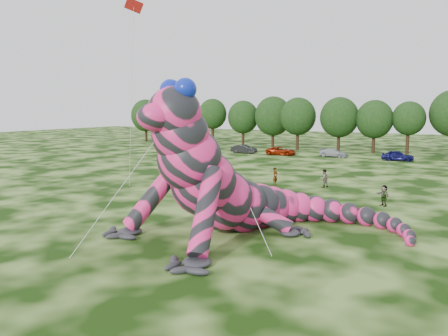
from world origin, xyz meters
The scene contains 21 objects.
ground centered at (0.00, 0.00, 0.00)m, with size 240.00×240.00×0.00m, color #16330A.
inflatable_gecko centered at (-3.00, 4.11, 4.60)m, with size 15.48×18.38×9.19m, color #F3267A, non-canonical shape.
flying_kite centered at (-15.53, 9.47, 14.72)m, with size 4.03×3.32×16.75m.
tree_0 centered at (-54.56, 59.23, 4.75)m, with size 6.91×6.22×9.51m, color black, non-canonical shape.
tree_1 centered at (-48.36, 58.05, 4.90)m, with size 6.74×6.07×9.81m, color black, non-canonical shape.
tree_2 centered at (-43.02, 58.76, 4.82)m, with size 7.04×6.34×9.64m, color black, non-canonical shape.
tree_3 centered at (-35.72, 57.07, 4.72)m, with size 5.81×5.23×9.44m, color black, non-canonical shape.
tree_4 centered at (-29.64, 58.71, 4.53)m, with size 6.22×5.60×9.06m, color black, non-canonical shape.
tree_5 centered at (-23.12, 58.44, 4.90)m, with size 7.16×6.44×9.80m, color black, non-canonical shape.
tree_6 centered at (-17.56, 56.68, 4.75)m, with size 6.52×5.86×9.49m, color black, non-canonical shape.
tree_7 centered at (-10.08, 56.80, 4.74)m, with size 6.68×6.01×9.48m, color black, non-canonical shape.
tree_8 centered at (-4.22, 56.99, 4.47)m, with size 6.14×5.53×8.94m, color black, non-canonical shape.
tree_9 centered at (1.06, 57.35, 4.34)m, with size 5.27×4.74×8.68m, color black, non-canonical shape.
car_0 centered at (-32.98, 47.95, 0.66)m, with size 1.55×3.86×1.32m, color silver.
car_1 centered at (-23.28, 46.17, 0.73)m, with size 1.54×4.43×1.46m, color black.
car_2 centered at (-16.70, 46.46, 0.68)m, with size 2.25×4.88×1.36m, color #8E1B05.
car_3 centered at (-8.58, 47.96, 0.65)m, with size 1.81×4.46×1.29m, color #A8ABB2.
car_4 centered at (0.88, 47.32, 0.76)m, with size 1.79×4.44×1.51m, color #0D0E47.
spectator_1 centered at (-2.47, 21.23, 0.88)m, with size 0.85×0.66×1.75m, color gray.
spectator_5 centered at (3.88, 15.52, 0.83)m, with size 1.53×0.49×1.65m, color gray.
spectator_0 centered at (-6.96, 19.92, 0.89)m, with size 0.65×0.43×1.78m, color gray.
Camera 1 is at (8.99, -19.67, 7.58)m, focal length 35.00 mm.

